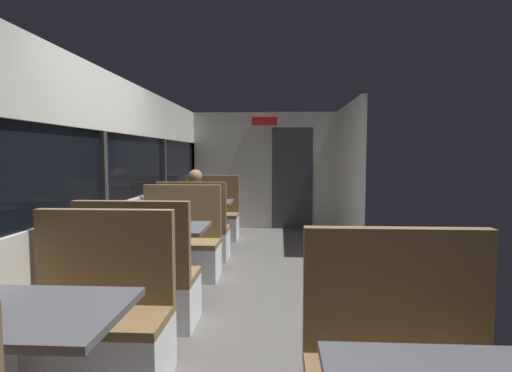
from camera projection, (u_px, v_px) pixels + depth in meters
name	position (u px, v px, depth m)	size (l,w,h in m)	color
ground_plane	(249.00, 305.00, 4.01)	(3.30, 9.20, 0.02)	#514F4C
carriage_window_panel_left	(102.00, 191.00, 4.01)	(0.09, 8.48, 2.30)	beige
carriage_end_bulkhead	(267.00, 171.00, 8.09)	(2.90, 0.11, 2.30)	beige
carriage_aisle_panel_right	(348.00, 174.00, 6.83)	(0.08, 2.40, 2.30)	beige
dining_table_near_window	(28.00, 330.00, 1.93)	(0.90, 0.70, 0.74)	#9E9EA3
bench_near_window_facing_entry	(96.00, 330.00, 2.65)	(0.95, 0.50, 1.10)	silver
dining_table_mid_window	(163.00, 236.00, 4.16)	(0.90, 0.70, 0.74)	#9E9EA3
bench_mid_window_facing_end	(140.00, 288.00, 3.49)	(0.95, 0.50, 1.10)	silver
bench_mid_window_facing_entry	(180.00, 250.00, 4.88)	(0.95, 0.50, 1.10)	silver
dining_table_far_window	(203.00, 207.00, 6.39)	(0.90, 0.70, 0.74)	#9E9EA3
bench_far_window_facing_end	(194.00, 236.00, 5.72)	(0.95, 0.50, 1.10)	silver
bench_far_window_facing_entry	(211.00, 220.00, 7.11)	(0.95, 0.50, 1.10)	silver
seated_passenger	(195.00, 220.00, 5.77)	(0.47, 0.55, 1.26)	#26262D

